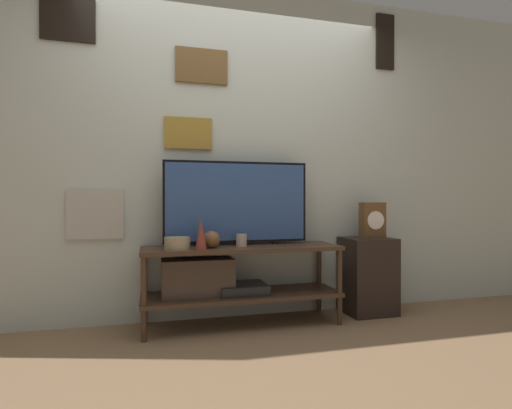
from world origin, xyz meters
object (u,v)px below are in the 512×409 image
(vase_round_glass, at_px, (211,239))
(candle_jar, at_px, (241,240))
(vase_wide_bowl, at_px, (177,243))
(vase_slim_bronze, at_px, (201,234))
(television, at_px, (237,202))
(mantel_clock, at_px, (372,220))

(vase_round_glass, bearing_deg, candle_jar, 13.80)
(vase_wide_bowl, relative_size, vase_slim_bronze, 0.80)
(television, xyz_separation_m, vase_round_glass, (-0.22, -0.16, -0.27))
(vase_slim_bronze, bearing_deg, vase_round_glass, 46.02)
(mantel_clock, bearing_deg, television, 177.68)
(vase_round_glass, height_order, vase_wide_bowl, vase_round_glass)
(vase_wide_bowl, bearing_deg, vase_slim_bronze, -21.31)
(mantel_clock, bearing_deg, vase_wide_bowl, -175.19)
(vase_slim_bronze, height_order, mantel_clock, mantel_clock)
(mantel_clock, bearing_deg, candle_jar, -177.48)
(vase_wide_bowl, height_order, vase_slim_bronze, vase_slim_bronze)
(vase_wide_bowl, bearing_deg, candle_jar, 10.16)
(television, relative_size, candle_jar, 12.15)
(vase_round_glass, relative_size, vase_wide_bowl, 0.70)
(vase_wide_bowl, distance_m, candle_jar, 0.49)
(candle_jar, bearing_deg, television, 98.00)
(vase_slim_bronze, relative_size, mantel_clock, 0.76)
(television, xyz_separation_m, vase_slim_bronze, (-0.31, -0.25, -0.22))
(vase_slim_bronze, bearing_deg, candle_jar, 24.60)
(television, xyz_separation_m, vase_wide_bowl, (-0.47, -0.18, -0.29))
(television, relative_size, vase_round_glass, 8.96)
(vase_slim_bronze, bearing_deg, vase_wide_bowl, 158.69)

